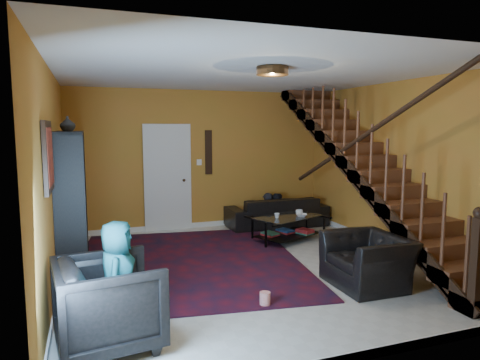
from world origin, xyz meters
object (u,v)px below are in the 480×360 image
Objects in this scene: sofa at (277,212)px; armchair_right at (367,261)px; coffee_table at (288,227)px; bookshelf at (73,206)px; armchair_left at (109,303)px.

armchair_right is (-0.31, -3.51, 0.03)m from sofa.
armchair_right reaches higher than sofa.
sofa is at bearing 75.05° from coffee_table.
sofa reaches higher than coffee_table.
bookshelf reaches higher than coffee_table.
coffee_table is (3.24, 2.86, -0.16)m from armchair_left.
armchair_left reaches higher than sofa.
coffee_table is (3.59, 0.54, -0.70)m from bookshelf.
bookshelf reaches higher than armchair_left.
bookshelf is 1.97× the size of armchair_right.
bookshelf is 4.31m from sofa.
coffee_table is (-0.31, -1.16, -0.04)m from sofa.
sofa is 2.05× the size of armchair_right.
coffee_table is at bearing -179.24° from armchair_right.
coffee_table is at bearing 75.74° from sofa.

